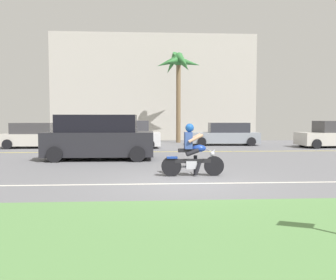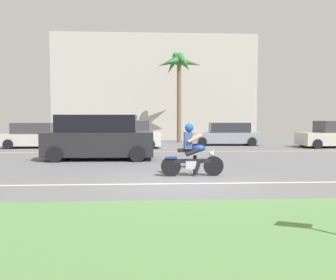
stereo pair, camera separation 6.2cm
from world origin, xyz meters
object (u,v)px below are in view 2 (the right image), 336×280
at_px(parked_car_2, 226,135).
at_px(palm_tree_0, 179,67).
at_px(parked_car_0, 37,136).
at_px(parked_car_3, 335,135).
at_px(parked_car_1, 124,135).
at_px(motorcyclist, 192,154).
at_px(suv_nearby, 99,138).

xyz_separation_m(parked_car_2, palm_tree_0, (-2.93, 2.59, 4.76)).
xyz_separation_m(parked_car_0, parked_car_3, (17.98, -0.72, 0.05)).
xyz_separation_m(parked_car_1, parked_car_2, (6.59, 2.06, -0.06)).
xyz_separation_m(motorcyclist, parked_car_3, (9.98, 9.97, 0.08)).
bearing_deg(palm_tree_0, parked_car_2, -41.46).
height_order(motorcyclist, palm_tree_0, palm_tree_0).
relative_size(motorcyclist, palm_tree_0, 0.29).
distance_m(suv_nearby, parked_car_2, 10.52).
relative_size(parked_car_2, parked_car_3, 1.06).
height_order(parked_car_0, parked_car_3, parked_car_3).
distance_m(parked_car_0, parked_car_3, 17.99).
bearing_deg(parked_car_0, parked_car_1, -6.38).
relative_size(parked_car_1, parked_car_3, 1.06).
height_order(motorcyclist, parked_car_0, motorcyclist).
height_order(suv_nearby, parked_car_1, suv_nearby).
bearing_deg(palm_tree_0, parked_car_1, -128.20).
relative_size(parked_car_0, parked_car_2, 0.90).
xyz_separation_m(suv_nearby, palm_tree_0, (4.31, 10.23, 4.53)).
bearing_deg(parked_car_3, parked_car_0, 177.71).
bearing_deg(parked_car_1, palm_tree_0, 51.80).
distance_m(parked_car_3, palm_tree_0, 11.30).
bearing_deg(parked_car_0, parked_car_3, -2.29).
bearing_deg(motorcyclist, suv_nearby, 127.06).
bearing_deg(motorcyclist, parked_car_2, 72.57).
height_order(suv_nearby, parked_car_0, suv_nearby).
distance_m(parked_car_0, palm_tree_0, 10.87).
bearing_deg(suv_nearby, parked_car_1, 83.35).
bearing_deg(parked_car_2, motorcyclist, -107.43).
relative_size(motorcyclist, parked_car_1, 0.42).
bearing_deg(parked_car_3, palm_tree_0, 152.25).
height_order(suv_nearby, parked_car_3, suv_nearby).
height_order(suv_nearby, parked_car_2, suv_nearby).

